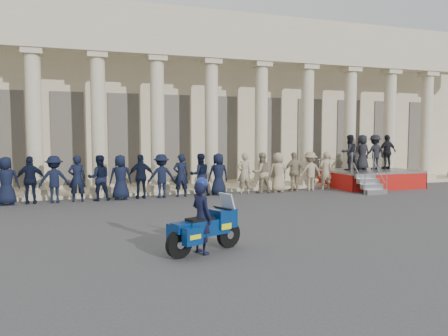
% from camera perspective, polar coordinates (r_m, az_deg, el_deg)
% --- Properties ---
extents(ground, '(90.00, 90.00, 0.00)m').
position_cam_1_polar(ground, '(13.28, 3.53, -7.52)').
color(ground, '#3D3D3F').
rests_on(ground, ground).
extents(building, '(40.00, 12.50, 9.00)m').
position_cam_1_polar(building, '(27.25, -8.66, 8.11)').
color(building, '#C4B693').
rests_on(building, ground).
extents(officer_rank, '(18.65, 0.72, 1.90)m').
position_cam_1_polar(officer_rank, '(18.95, -10.87, -1.11)').
color(officer_rank, black).
rests_on(officer_rank, ground).
extents(reviewing_stand, '(4.45, 4.22, 2.73)m').
position_cam_1_polar(reviewing_stand, '(23.96, 18.45, 1.13)').
color(reviewing_stand, gray).
rests_on(reviewing_stand, ground).
extents(motorcycle, '(2.00, 1.19, 1.34)m').
position_cam_1_polar(motorcycle, '(10.22, -2.43, -7.82)').
color(motorcycle, black).
rests_on(motorcycle, ground).
extents(rider, '(0.59, 0.72, 1.77)m').
position_cam_1_polar(rider, '(10.09, -2.95, -6.25)').
color(rider, black).
rests_on(rider, ground).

